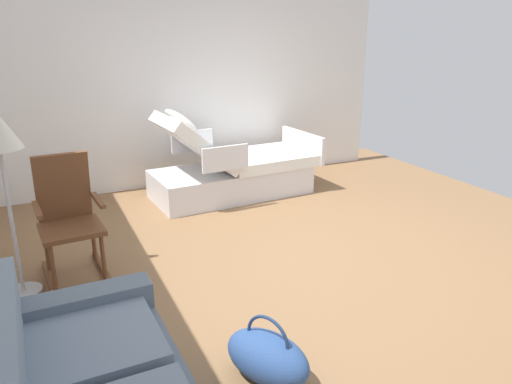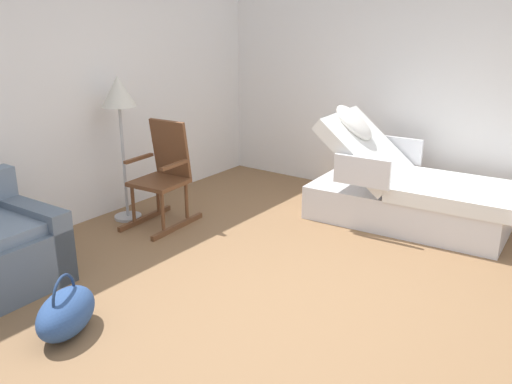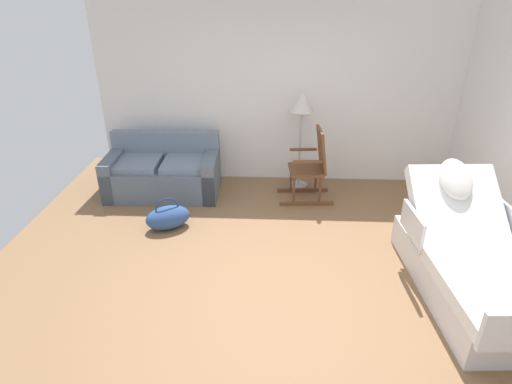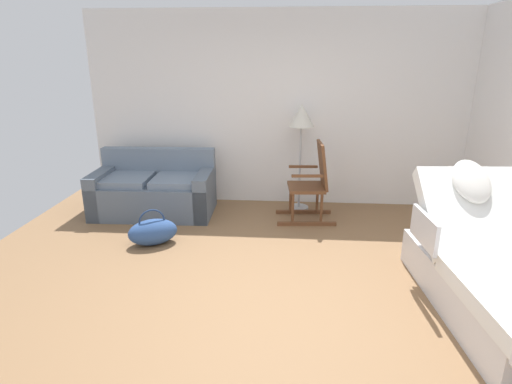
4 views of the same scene
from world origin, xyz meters
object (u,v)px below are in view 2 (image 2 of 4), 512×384
Objects in this scene: hospital_bed at (409,194)px; floor_lamp at (119,101)px; rocking_chair at (164,175)px; duffel_bag at (66,312)px.

floor_lamp is at bearing 122.76° from hospital_bed.
floor_lamp reaches higher than rocking_chair.
hospital_bed reaches higher than duffel_bag.
hospital_bed is at bearing -57.24° from floor_lamp.
hospital_bed is 2.48m from rocking_chair.
duffel_bag is at bearing 161.22° from hospital_bed.
duffel_bag is (-1.86, -0.91, -0.35)m from rocking_chair.
hospital_bed is 2.02× the size of rocking_chair.
rocking_chair is 0.71× the size of floor_lamp.
duffel_bag is (-3.27, 1.11, -0.16)m from hospital_bed.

